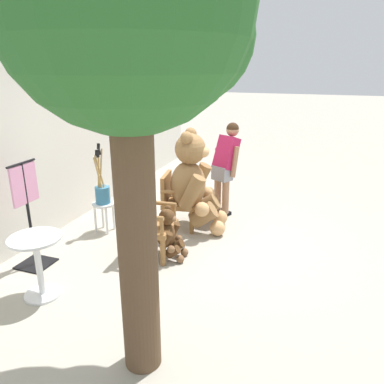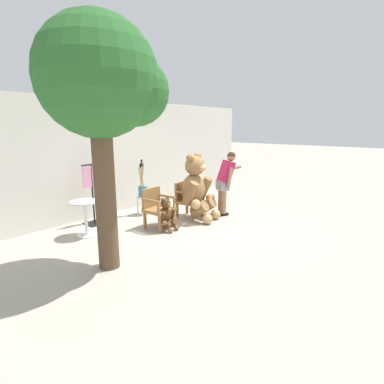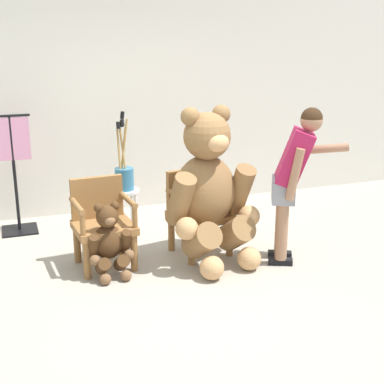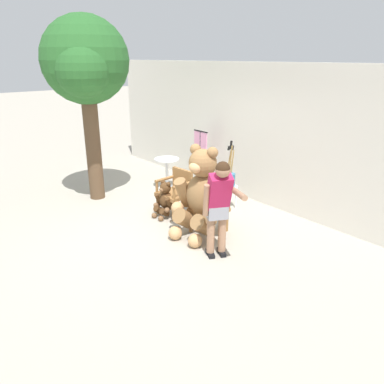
{
  "view_description": "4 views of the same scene",
  "coord_description": "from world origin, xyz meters",
  "px_view_note": "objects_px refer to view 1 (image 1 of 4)",
  "views": [
    {
      "loc": [
        -4.6,
        -1.46,
        2.46
      ],
      "look_at": [
        0.03,
        0.2,
        0.77
      ],
      "focal_mm": 35.0,
      "sensor_mm": 36.0,
      "label": 1
    },
    {
      "loc": [
        -4.77,
        -3.99,
        2.17
      ],
      "look_at": [
        -0.05,
        0.02,
        0.8
      ],
      "focal_mm": 28.0,
      "sensor_mm": 36.0,
      "label": 2
    },
    {
      "loc": [
        -1.35,
        -4.33,
        2.2
      ],
      "look_at": [
        0.29,
        0.21,
        0.78
      ],
      "focal_mm": 50.0,
      "sensor_mm": 36.0,
      "label": 3
    },
    {
      "loc": [
        4.89,
        -3.47,
        2.9
      ],
      "look_at": [
        0.12,
        0.5,
        0.64
      ],
      "focal_mm": 35.0,
      "sensor_mm": 36.0,
      "label": 4
    }
  ],
  "objects_px": {
    "teddy_bear_large": "(193,182)",
    "patio_tree": "(137,19)",
    "wooden_chair_right": "(177,199)",
    "round_side_table": "(38,260)",
    "white_stool": "(104,209)",
    "person_visitor": "(226,162)",
    "brush_bucket": "(102,191)",
    "teddy_bear_small": "(169,234)",
    "wooden_chair_left": "(149,223)",
    "clothing_display_stand": "(29,213)"
  },
  "relations": [
    {
      "from": "patio_tree",
      "to": "teddy_bear_large",
      "type": "bearing_deg",
      "value": 11.92
    },
    {
      "from": "teddy_bear_small",
      "to": "brush_bucket",
      "type": "height_order",
      "value": "brush_bucket"
    },
    {
      "from": "round_side_table",
      "to": "clothing_display_stand",
      "type": "distance_m",
      "value": 0.81
    },
    {
      "from": "person_visitor",
      "to": "brush_bucket",
      "type": "distance_m",
      "value": 2.06
    },
    {
      "from": "person_visitor",
      "to": "patio_tree",
      "type": "height_order",
      "value": "patio_tree"
    },
    {
      "from": "wooden_chair_left",
      "to": "person_visitor",
      "type": "height_order",
      "value": "person_visitor"
    },
    {
      "from": "wooden_chair_left",
      "to": "person_visitor",
      "type": "distance_m",
      "value": 1.92
    },
    {
      "from": "person_visitor",
      "to": "patio_tree",
      "type": "bearing_deg",
      "value": -175.56
    },
    {
      "from": "brush_bucket",
      "to": "round_side_table",
      "type": "height_order",
      "value": "brush_bucket"
    },
    {
      "from": "wooden_chair_left",
      "to": "teddy_bear_small",
      "type": "height_order",
      "value": "wooden_chair_left"
    },
    {
      "from": "wooden_chair_right",
      "to": "teddy_bear_large",
      "type": "distance_m",
      "value": 0.4
    },
    {
      "from": "teddy_bear_large",
      "to": "white_stool",
      "type": "xyz_separation_m",
      "value": [
        -0.57,
        1.25,
        -0.41
      ]
    },
    {
      "from": "teddy_bear_large",
      "to": "white_stool",
      "type": "height_order",
      "value": "teddy_bear_large"
    },
    {
      "from": "teddy_bear_large",
      "to": "patio_tree",
      "type": "bearing_deg",
      "value": -168.08
    },
    {
      "from": "wooden_chair_left",
      "to": "patio_tree",
      "type": "height_order",
      "value": "patio_tree"
    },
    {
      "from": "person_visitor",
      "to": "clothing_display_stand",
      "type": "bearing_deg",
      "value": 143.95
    },
    {
      "from": "teddy_bear_large",
      "to": "white_stool",
      "type": "bearing_deg",
      "value": 114.41
    },
    {
      "from": "person_visitor",
      "to": "clothing_display_stand",
      "type": "height_order",
      "value": "person_visitor"
    },
    {
      "from": "teddy_bear_large",
      "to": "patio_tree",
      "type": "height_order",
      "value": "patio_tree"
    },
    {
      "from": "white_stool",
      "to": "brush_bucket",
      "type": "distance_m",
      "value": 0.29
    },
    {
      "from": "wooden_chair_right",
      "to": "white_stool",
      "type": "xyz_separation_m",
      "value": [
        -0.54,
        0.99,
        -0.11
      ]
    },
    {
      "from": "person_visitor",
      "to": "clothing_display_stand",
      "type": "relative_size",
      "value": 1.14
    },
    {
      "from": "brush_bucket",
      "to": "round_side_table",
      "type": "xyz_separation_m",
      "value": [
        -1.73,
        -0.28,
        -0.2
      ]
    },
    {
      "from": "brush_bucket",
      "to": "white_stool",
      "type": "bearing_deg",
      "value": -54.06
    },
    {
      "from": "person_visitor",
      "to": "patio_tree",
      "type": "relative_size",
      "value": 0.42
    },
    {
      "from": "white_stool",
      "to": "clothing_display_stand",
      "type": "distance_m",
      "value": 1.29
    },
    {
      "from": "person_visitor",
      "to": "brush_bucket",
      "type": "height_order",
      "value": "person_visitor"
    },
    {
      "from": "wooden_chair_left",
      "to": "wooden_chair_right",
      "type": "height_order",
      "value": "same"
    },
    {
      "from": "person_visitor",
      "to": "white_stool",
      "type": "bearing_deg",
      "value": 130.3
    },
    {
      "from": "teddy_bear_large",
      "to": "clothing_display_stand",
      "type": "relative_size",
      "value": 1.14
    },
    {
      "from": "teddy_bear_small",
      "to": "round_side_table",
      "type": "distance_m",
      "value": 1.63
    },
    {
      "from": "teddy_bear_small",
      "to": "person_visitor",
      "type": "bearing_deg",
      "value": -9.33
    },
    {
      "from": "teddy_bear_small",
      "to": "clothing_display_stand",
      "type": "xyz_separation_m",
      "value": [
        -0.76,
        1.55,
        0.37
      ]
    },
    {
      "from": "person_visitor",
      "to": "teddy_bear_small",
      "type": "bearing_deg",
      "value": 170.67
    },
    {
      "from": "teddy_bear_large",
      "to": "clothing_display_stand",
      "type": "height_order",
      "value": "teddy_bear_large"
    },
    {
      "from": "teddy_bear_large",
      "to": "wooden_chair_right",
      "type": "bearing_deg",
      "value": 95.63
    },
    {
      "from": "teddy_bear_large",
      "to": "teddy_bear_small",
      "type": "distance_m",
      "value": 1.1
    },
    {
      "from": "round_side_table",
      "to": "clothing_display_stand",
      "type": "bearing_deg",
      "value": 46.69
    },
    {
      "from": "wooden_chair_right",
      "to": "brush_bucket",
      "type": "bearing_deg",
      "value": 118.76
    },
    {
      "from": "teddy_bear_large",
      "to": "teddy_bear_small",
      "type": "relative_size",
      "value": 2.18
    },
    {
      "from": "teddy_bear_large",
      "to": "brush_bucket",
      "type": "xyz_separation_m",
      "value": [
        -0.57,
        1.25,
        -0.11
      ]
    },
    {
      "from": "wooden_chair_left",
      "to": "white_stool",
      "type": "relative_size",
      "value": 1.87
    },
    {
      "from": "teddy_bear_large",
      "to": "person_visitor",
      "type": "relative_size",
      "value": 1.0
    },
    {
      "from": "wooden_chair_left",
      "to": "teddy_bear_large",
      "type": "xyz_separation_m",
      "value": [
        1.02,
        -0.26,
        0.3
      ]
    },
    {
      "from": "brush_bucket",
      "to": "teddy_bear_large",
      "type": "bearing_deg",
      "value": -65.56
    },
    {
      "from": "patio_tree",
      "to": "white_stool",
      "type": "bearing_deg",
      "value": 40.21
    },
    {
      "from": "teddy_bear_small",
      "to": "patio_tree",
      "type": "relative_size",
      "value": 0.19
    },
    {
      "from": "white_stool",
      "to": "clothing_display_stand",
      "type": "bearing_deg",
      "value": 166.88
    },
    {
      "from": "clothing_display_stand",
      "to": "wooden_chair_left",
      "type": "bearing_deg",
      "value": -59.33
    },
    {
      "from": "wooden_chair_right",
      "to": "round_side_table",
      "type": "distance_m",
      "value": 2.38
    }
  ]
}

